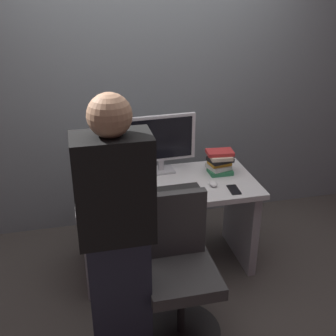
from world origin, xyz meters
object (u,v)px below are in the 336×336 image
office_chair (179,275)px  mouse (213,183)px  cup_near_keyboard (117,187)px  keyboard (170,191)px  cell_phone (234,190)px  cup_by_monitor (106,178)px  person_at_desk (117,238)px  book_stack (220,162)px  monitor (161,141)px  desk (167,211)px

office_chair → mouse: 0.76m
office_chair → cup_near_keyboard: 0.75m
keyboard → cell_phone: bearing=-11.0°
keyboard → office_chair: bearing=-98.8°
office_chair → cup_by_monitor: 0.91m
mouse → cup_by_monitor: (-0.75, 0.20, 0.03)m
person_at_desk → cell_phone: person_at_desk is taller
mouse → cup_near_keyboard: size_ratio=1.01×
book_stack → cup_near_keyboard: bearing=-168.4°
mouse → cup_near_keyboard: cup_near_keyboard is taller
person_at_desk → monitor: (0.46, 1.01, 0.14)m
desk → office_chair: office_chair is taller
monitor → cup_near_keyboard: 0.52m
cup_by_monitor → cell_phone: bearing=-19.0°
person_at_desk → keyboard: 0.81m
cup_near_keyboard → cell_phone: 0.83m
cup_near_keyboard → cup_by_monitor: bearing=110.4°
cup_by_monitor → book_stack: bearing=0.1°
office_chair → monitor: bearing=84.9°
book_stack → keyboard: bearing=-153.0°
desk → office_chair: size_ratio=1.42×
desk → person_at_desk: size_ratio=0.82×
office_chair → cup_by_monitor: bearing=115.0°
monitor → book_stack: monitor is taller
cup_near_keyboard → cup_by_monitor: size_ratio=1.00×
office_chair → keyboard: bearing=82.4°
office_chair → person_at_desk: 0.58m
mouse → book_stack: size_ratio=0.47×
book_stack → monitor: bearing=164.3°
keyboard → book_stack: book_stack is taller
keyboard → desk: bearing=88.1°
office_chair → person_at_desk: (-0.38, -0.12, 0.41)m
cup_near_keyboard → desk: bearing=11.0°
keyboard → book_stack: (0.44, 0.23, 0.08)m
desk → person_at_desk: (-0.46, -0.79, 0.34)m
desk → keyboard: bearing=-90.6°
cup_by_monitor → cell_phone: cup_by_monitor is taller
mouse → book_stack: book_stack is taller
keyboard → person_at_desk: bearing=-125.8°
cup_near_keyboard → cup_by_monitor: (-0.06, 0.17, -0.00)m
office_chair → cell_phone: office_chair is taller
cup_by_monitor → book_stack: (0.87, 0.00, 0.04)m
person_at_desk → mouse: person_at_desk is taller
mouse → monitor: bearing=135.0°
desk → cup_by_monitor: (-0.43, 0.09, 0.28)m
cup_near_keyboard → cell_phone: bearing=-9.5°
desk → mouse: (0.32, -0.10, 0.25)m
desk → cup_by_monitor: 0.52m
keyboard → cup_near_keyboard: bearing=169.6°
mouse → cell_phone: bearing=-40.9°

